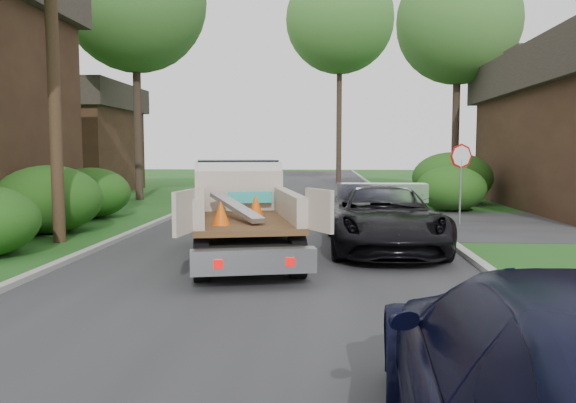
% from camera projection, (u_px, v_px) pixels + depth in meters
% --- Properties ---
extents(ground, '(120.00, 120.00, 0.00)m').
position_uv_depth(ground, '(254.00, 298.00, 8.60)').
color(ground, '#1E4F16').
rests_on(ground, ground).
extents(road, '(8.00, 90.00, 0.02)m').
position_uv_depth(road, '(292.00, 219.00, 18.54)').
color(road, '#28282B').
rests_on(road, ground).
extents(curb_left, '(0.20, 90.00, 0.12)m').
position_uv_depth(curb_left, '(170.00, 217.00, 18.80)').
color(curb_left, '#9E9E99').
rests_on(curb_left, ground).
extents(curb_right, '(0.20, 90.00, 0.12)m').
position_uv_depth(curb_right, '(418.00, 219.00, 18.26)').
color(curb_right, '#9E9E99').
rests_on(curb_right, ground).
extents(stop_sign, '(0.71, 0.32, 2.48)m').
position_uv_depth(stop_sign, '(461.00, 167.00, 17.04)').
color(stop_sign, slate).
rests_on(stop_sign, ground).
extents(utility_pole, '(2.42, 1.25, 10.00)m').
position_uv_depth(utility_pole, '(52.00, 29.00, 13.44)').
color(utility_pole, '#382619').
rests_on(utility_pole, ground).
extents(house_left_far, '(7.56, 7.56, 6.00)m').
position_uv_depth(house_left_far, '(62.00, 137.00, 31.07)').
color(house_left_far, '#382117').
rests_on(house_left_far, ground).
extents(hedge_left_b, '(2.86, 2.86, 1.87)m').
position_uv_depth(hedge_left_b, '(49.00, 199.00, 15.40)').
color(hedge_left_b, '#104712').
rests_on(hedge_left_b, ground).
extents(hedge_left_c, '(2.60, 2.60, 1.70)m').
position_uv_depth(hedge_left_c, '(91.00, 193.00, 18.91)').
color(hedge_left_c, '#104712').
rests_on(hedge_left_c, ground).
extents(hedge_right_a, '(2.60, 2.60, 1.70)m').
position_uv_depth(hedge_right_a, '(451.00, 188.00, 21.06)').
color(hedge_right_a, '#104712').
rests_on(hedge_right_a, ground).
extents(hedge_right_b, '(3.38, 3.38, 2.21)m').
position_uv_depth(hedge_right_b, '(452.00, 178.00, 23.97)').
color(hedge_right_b, '#104712').
rests_on(hedge_right_b, ground).
extents(tree_left_far, '(6.40, 6.40, 12.20)m').
position_uv_depth(tree_left_far, '(135.00, 1.00, 25.18)').
color(tree_left_far, '#2D2119').
rests_on(tree_left_far, ground).
extents(tree_right_far, '(6.00, 6.00, 11.50)m').
position_uv_depth(tree_right_far, '(458.00, 22.00, 27.22)').
color(tree_right_far, '#2D2119').
rests_on(tree_right_far, ground).
extents(tree_center_far, '(7.20, 7.20, 14.60)m').
position_uv_depth(tree_center_far, '(340.00, 19.00, 37.29)').
color(tree_center_far, '#2D2119').
rests_on(tree_center_far, ground).
extents(flatbed_truck, '(3.35, 5.75, 2.05)m').
position_uv_depth(flatbed_truck, '(240.00, 203.00, 12.30)').
color(flatbed_truck, black).
rests_on(flatbed_truck, ground).
extents(black_pickup, '(2.54, 5.33, 1.47)m').
position_uv_depth(black_pickup, '(383.00, 218.00, 12.85)').
color(black_pickup, black).
rests_on(black_pickup, ground).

